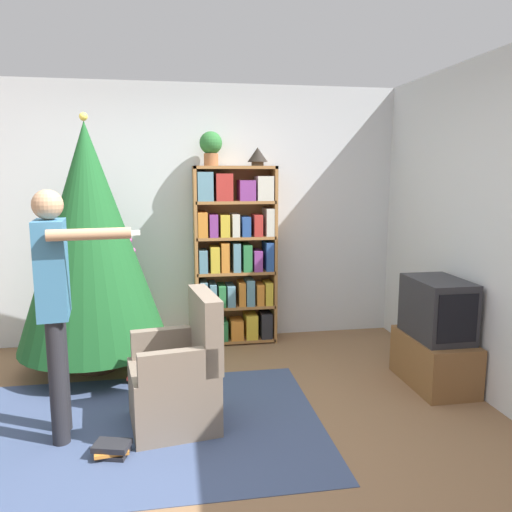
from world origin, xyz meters
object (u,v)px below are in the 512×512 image
at_px(television, 437,308).
at_px(armchair, 179,380).
at_px(table_lamp, 258,156).
at_px(bookshelf, 235,255).
at_px(potted_plant, 211,146).
at_px(christmas_tree, 90,237).
at_px(standing_person, 55,295).

bearing_deg(television, armchair, -171.19).
bearing_deg(armchair, table_lamp, 144.62).
bearing_deg(armchair, television, 89.93).
distance_m(bookshelf, armchair, 1.86).
relative_size(television, potted_plant, 1.80).
height_order(potted_plant, table_lamp, potted_plant).
height_order(christmas_tree, potted_plant, christmas_tree).
bearing_deg(christmas_tree, table_lamp, 19.10).
distance_m(christmas_tree, table_lamp, 1.78).
bearing_deg(television, standing_person, -172.83).
bearing_deg(christmas_tree, armchair, -57.73).
height_order(bookshelf, standing_person, bookshelf).
relative_size(bookshelf, standing_person, 1.10).
distance_m(christmas_tree, armchair, 1.59).
distance_m(bookshelf, table_lamp, 1.01).
xyz_separation_m(christmas_tree, armchair, (0.71, -1.13, -0.86)).
height_order(christmas_tree, standing_person, christmas_tree).
distance_m(bookshelf, potted_plant, 1.10).
bearing_deg(christmas_tree, bookshelf, 21.85).
height_order(armchair, standing_person, standing_person).
bearing_deg(christmas_tree, standing_person, -92.23).
distance_m(bookshelf, television, 2.00).
bearing_deg(table_lamp, christmas_tree, -160.90).
height_order(christmas_tree, armchair, christmas_tree).
bearing_deg(bookshelf, potted_plant, 178.34).
bearing_deg(bookshelf, armchair, -109.97).
distance_m(television, christmas_tree, 2.95).
xyz_separation_m(television, christmas_tree, (-2.78, 0.81, 0.53)).
bearing_deg(television, christmas_tree, 163.78).
xyz_separation_m(television, table_lamp, (-1.24, 1.34, 1.25)).
height_order(bookshelf, armchair, bookshelf).
bearing_deg(television, potted_plant, 141.62).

